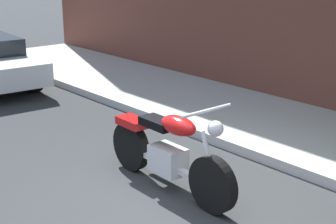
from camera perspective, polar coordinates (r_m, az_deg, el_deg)
The scene contains 3 objects.
ground_plane at distance 5.63m, azimuth 0.92°, elevation -11.05°, with size 60.00×60.00×0.00m, color #303335.
sidewalk at distance 7.74m, azimuth 17.63°, elevation -3.22°, with size 19.47×2.48×0.14m, color #B0B0B0.
motorcycle at distance 5.95m, azimuth 0.03°, elevation -4.53°, with size 2.13×0.70×1.14m.
Camera 1 is at (3.69, -3.31, 2.67)m, focal length 54.23 mm.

